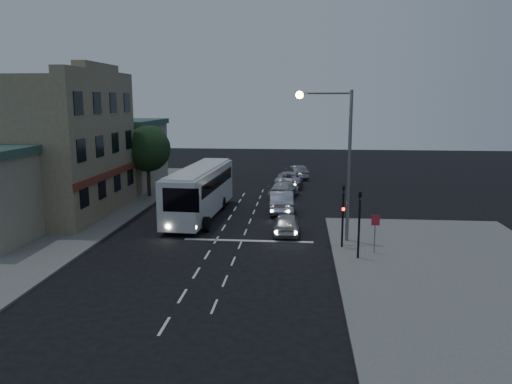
# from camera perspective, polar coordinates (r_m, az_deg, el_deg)

# --- Properties ---
(ground) EXTENTS (120.00, 120.00, 0.00)m
(ground) POSITION_cam_1_polar(r_m,az_deg,el_deg) (29.22, -5.22, -6.55)
(ground) COLOR black
(sidewalk_near) EXTENTS (12.00, 24.00, 0.12)m
(sidewalk_near) POSITION_cam_1_polar(r_m,az_deg,el_deg) (26.18, 22.65, -9.26)
(sidewalk_near) COLOR slate
(sidewalk_near) RESTS_ON ground
(sidewalk_far) EXTENTS (12.00, 50.00, 0.12)m
(sidewalk_far) POSITION_cam_1_polar(r_m,az_deg,el_deg) (40.71, -21.46, -2.27)
(sidewalk_far) COLOR slate
(sidewalk_far) RESTS_ON ground
(road_markings) EXTENTS (8.00, 30.55, 0.01)m
(road_markings) POSITION_cam_1_polar(r_m,az_deg,el_deg) (32.17, -1.91, -4.90)
(road_markings) COLOR silver
(road_markings) RESTS_ON ground
(tour_bus) EXTENTS (3.16, 12.14, 3.69)m
(tour_bus) POSITION_cam_1_polar(r_m,az_deg,el_deg) (36.91, -6.41, 0.22)
(tour_bus) COLOR silver
(tour_bus) RESTS_ON ground
(car_suv) EXTENTS (1.63, 4.06, 1.38)m
(car_suv) POSITION_cam_1_polar(r_m,az_deg,el_deg) (32.25, 3.54, -3.62)
(car_suv) COLOR #B5B5B7
(car_suv) RESTS_ON ground
(car_sedan_a) EXTENTS (2.01, 5.11, 1.66)m
(car_sedan_a) POSITION_cam_1_polar(r_m,az_deg,el_deg) (38.43, 2.91, -1.10)
(car_sedan_a) COLOR #B6B4C6
(car_sedan_a) RESTS_ON ground
(car_sedan_b) EXTENTS (2.90, 5.33, 1.47)m
(car_sedan_b) POSITION_cam_1_polar(r_m,az_deg,el_deg) (44.20, 3.21, 0.31)
(car_sedan_b) COLOR silver
(car_sedan_b) RESTS_ON ground
(car_sedan_c) EXTENTS (2.81, 5.63, 1.53)m
(car_sedan_c) POSITION_cam_1_polar(r_m,az_deg,el_deg) (49.86, 3.81, 1.51)
(car_sedan_c) COLOR #B6B4C0
(car_sedan_c) RESTS_ON ground
(car_extra) EXTENTS (2.86, 4.66, 1.45)m
(car_extra) POSITION_cam_1_polar(r_m,az_deg,el_deg) (54.82, 4.61, 2.27)
(car_extra) COLOR gray
(car_extra) RESTS_ON ground
(traffic_signal_main) EXTENTS (0.25, 0.35, 4.10)m
(traffic_signal_main) POSITION_cam_1_polar(r_m,az_deg,el_deg) (29.01, 9.92, -1.85)
(traffic_signal_main) COLOR black
(traffic_signal_main) RESTS_ON sidewalk_near
(traffic_signal_side) EXTENTS (0.18, 0.15, 4.10)m
(traffic_signal_side) POSITION_cam_1_polar(r_m,az_deg,el_deg) (27.17, 11.73, -2.76)
(traffic_signal_side) COLOR black
(traffic_signal_side) RESTS_ON sidewalk_near
(regulatory_sign) EXTENTS (0.45, 0.12, 2.20)m
(regulatory_sign) POSITION_cam_1_polar(r_m,az_deg,el_deg) (28.42, 13.46, -3.95)
(regulatory_sign) COLOR slate
(regulatory_sign) RESTS_ON sidewalk_near
(streetlight) EXTENTS (3.32, 0.44, 9.00)m
(streetlight) POSITION_cam_1_polar(r_m,az_deg,el_deg) (29.89, 9.41, 4.96)
(streetlight) COLOR slate
(streetlight) RESTS_ON sidewalk_near
(main_building) EXTENTS (10.12, 12.00, 11.00)m
(main_building) POSITION_cam_1_polar(r_m,az_deg,el_deg) (40.40, -23.17, 4.85)
(main_building) COLOR #7D6E52
(main_building) RESTS_ON sidewalk_far
(low_building_north) EXTENTS (9.40, 9.40, 6.50)m
(low_building_north) POSITION_cam_1_polar(r_m,az_deg,el_deg) (51.24, -16.28, 4.31)
(low_building_north) COLOR gray
(low_building_north) RESTS_ON sidewalk_far
(street_tree) EXTENTS (4.00, 4.00, 6.20)m
(street_tree) POSITION_cam_1_polar(r_m,az_deg,el_deg) (44.71, -12.30, 5.07)
(street_tree) COLOR black
(street_tree) RESTS_ON sidewalk_far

